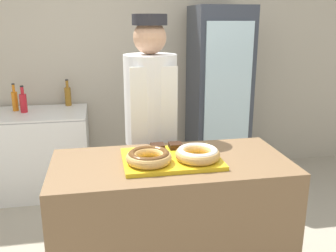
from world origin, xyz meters
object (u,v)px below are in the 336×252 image
at_px(donut_light_glaze, 198,153).
at_px(beverage_fridge, 218,97).
at_px(chest_freezer, 41,152).
at_px(brownie_back_right, 176,146).
at_px(serving_tray, 171,159).
at_px(bottle_red, 23,102).
at_px(brownie_back_left, 158,147).
at_px(bottle_orange, 15,100).
at_px(bottle_amber, 68,95).
at_px(donut_chocolate_glaze, 149,157).
at_px(baker_person, 151,131).

height_order(donut_light_glaze, beverage_fridge, beverage_fridge).
bearing_deg(chest_freezer, brownie_back_right, -56.73).
bearing_deg(serving_tray, donut_light_glaze, -25.80).
relative_size(serving_tray, bottle_red, 2.11).
xyz_separation_m(serving_tray, brownie_back_right, (0.06, 0.15, 0.03)).
relative_size(serving_tray, brownie_back_left, 6.98).
relative_size(brownie_back_left, bottle_orange, 0.29).
height_order(serving_tray, bottle_orange, bottle_orange).
height_order(chest_freezer, bottle_amber, bottle_amber).
xyz_separation_m(donut_light_glaze, chest_freezer, (-1.13, 1.80, -0.56)).
relative_size(donut_chocolate_glaze, baker_person, 0.15).
bearing_deg(serving_tray, bottle_orange, 123.09).
height_order(brownie_back_left, beverage_fridge, beverage_fridge).
distance_m(donut_light_glaze, bottle_amber, 2.23).
height_order(donut_chocolate_glaze, brownie_back_left, donut_chocolate_glaze).
bearing_deg(chest_freezer, serving_tray, -60.35).
distance_m(brownie_back_right, baker_person, 0.47).
xyz_separation_m(brownie_back_right, beverage_fridge, (0.79, 1.59, -0.04)).
relative_size(donut_light_glaze, bottle_orange, 0.93).
distance_m(serving_tray, baker_person, 0.60).
bearing_deg(beverage_fridge, donut_chocolate_glaze, -118.56).
distance_m(brownie_back_left, brownie_back_right, 0.11).
distance_m(brownie_back_right, beverage_fridge, 1.77).
bearing_deg(bottle_orange, bottle_amber, 16.55).
bearing_deg(baker_person, donut_chocolate_glaze, -99.02).
distance_m(donut_chocolate_glaze, bottle_amber, 2.14).
bearing_deg(baker_person, brownie_back_left, -93.06).
relative_size(brownie_back_left, chest_freezer, 0.08).
xyz_separation_m(brownie_back_right, baker_person, (-0.09, 0.46, -0.04)).
distance_m(serving_tray, bottle_orange, 2.21).
xyz_separation_m(donut_light_glaze, brownie_back_left, (-0.19, 0.21, -0.02)).
bearing_deg(bottle_orange, serving_tray, -56.91).
bearing_deg(donut_chocolate_glaze, baker_person, 80.98).
xyz_separation_m(brownie_back_right, bottle_red, (-1.17, 1.62, -0.03)).
distance_m(donut_light_glaze, brownie_back_right, 0.23).
distance_m(serving_tray, chest_freezer, 2.06).
relative_size(donut_chocolate_glaze, bottle_red, 0.97).
distance_m(chest_freezer, bottle_orange, 0.57).
height_order(brownie_back_left, bottle_amber, bottle_amber).
bearing_deg(serving_tray, bottle_red, 122.19).
distance_m(brownie_back_left, bottle_red, 1.94).
height_order(brownie_back_right, bottle_red, bottle_red).
height_order(baker_person, bottle_orange, baker_person).
height_order(donut_chocolate_glaze, chest_freezer, donut_chocolate_glaze).
bearing_deg(bottle_amber, brownie_back_left, -70.53).
height_order(donut_chocolate_glaze, beverage_fridge, beverage_fridge).
bearing_deg(bottle_red, serving_tray, -57.81).
distance_m(serving_tray, brownie_back_right, 0.16).
xyz_separation_m(donut_chocolate_glaze, baker_person, (0.11, 0.67, -0.06)).
distance_m(baker_person, bottle_orange, 1.72).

